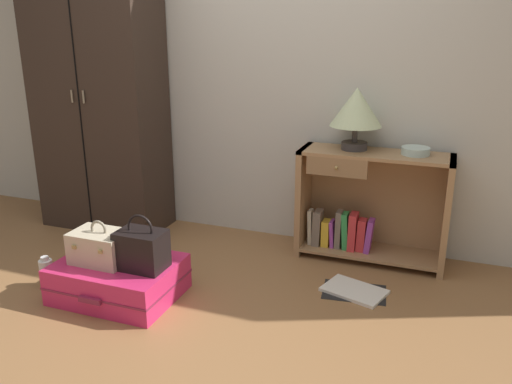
# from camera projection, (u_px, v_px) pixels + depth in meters

# --- Properties ---
(ground_plane) EXTENTS (9.00, 9.00, 0.00)m
(ground_plane) POSITION_uv_depth(u_px,v_px,m) (181.00, 333.00, 2.73)
(ground_plane) COLOR olive
(back_wall) EXTENTS (6.40, 0.10, 2.60)m
(back_wall) POSITION_uv_depth(u_px,v_px,m) (275.00, 60.00, 3.67)
(back_wall) COLOR beige
(back_wall) RESTS_ON ground_plane
(wardrobe) EXTENTS (0.96, 0.47, 2.10)m
(wardrobe) POSITION_uv_depth(u_px,v_px,m) (98.00, 93.00, 3.91)
(wardrobe) COLOR #33261E
(wardrobe) RESTS_ON ground_plane
(bookshelf) EXTENTS (0.98, 0.34, 0.75)m
(bookshelf) POSITION_uv_depth(u_px,v_px,m) (366.00, 208.00, 3.51)
(bookshelf) COLOR #A37A51
(bookshelf) RESTS_ON ground_plane
(table_lamp) EXTENTS (0.34, 0.34, 0.41)m
(table_lamp) POSITION_uv_depth(u_px,v_px,m) (356.00, 109.00, 3.36)
(table_lamp) COLOR #3D3838
(table_lamp) RESTS_ON bookshelf
(bowl) EXTENTS (0.18, 0.18, 0.05)m
(bowl) POSITION_uv_depth(u_px,v_px,m) (416.00, 151.00, 3.30)
(bowl) COLOR silver
(bowl) RESTS_ON bookshelf
(suitcase_large) EXTENTS (0.70, 0.54, 0.22)m
(suitcase_large) POSITION_uv_depth(u_px,v_px,m) (119.00, 279.00, 3.07)
(suitcase_large) COLOR #DB2860
(suitcase_large) RESTS_ON ground_plane
(train_case) EXTENTS (0.32, 0.23, 0.26)m
(train_case) POSITION_uv_depth(u_px,v_px,m) (100.00, 247.00, 3.02)
(train_case) COLOR beige
(train_case) RESTS_ON suitcase_large
(handbag) EXTENTS (0.27, 0.19, 0.32)m
(handbag) POSITION_uv_depth(u_px,v_px,m) (142.00, 249.00, 2.93)
(handbag) COLOR black
(handbag) RESTS_ON suitcase_large
(bottle) EXTENTS (0.08, 0.08, 0.19)m
(bottle) POSITION_uv_depth(u_px,v_px,m) (47.00, 272.00, 3.19)
(bottle) COLOR white
(bottle) RESTS_ON ground_plane
(open_book_on_floor) EXTENTS (0.41, 0.33, 0.02)m
(open_book_on_floor) POSITION_uv_depth(u_px,v_px,m) (354.00, 291.00, 3.14)
(open_book_on_floor) COLOR white
(open_book_on_floor) RESTS_ON ground_plane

